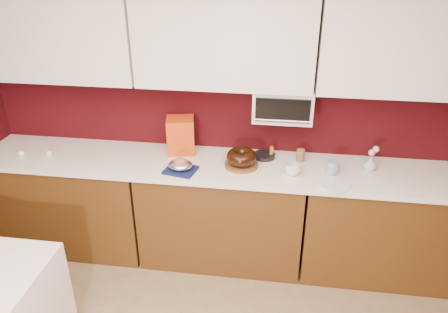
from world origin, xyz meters
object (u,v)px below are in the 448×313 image
at_px(coffee_mug, 293,168).
at_px(bundt_cake, 242,157).
at_px(flower_vase, 370,163).
at_px(blue_jar, 332,168).
at_px(pandoro_box, 181,135).
at_px(foil_ham_nest, 180,165).
at_px(toaster_oven, 283,103).

bearing_deg(coffee_mug, bundt_cake, 168.03).
relative_size(coffee_mug, flower_vase, 0.93).
xyz_separation_m(coffee_mug, flower_vase, (0.59, 0.16, 0.00)).
height_order(bundt_cake, blue_jar, bundt_cake).
distance_m(pandoro_box, blue_jar, 1.24).
bearing_deg(flower_vase, blue_jar, -160.35).
relative_size(bundt_cake, foil_ham_nest, 1.25).
height_order(pandoro_box, coffee_mug, pandoro_box).
bearing_deg(foil_ham_nest, toaster_oven, 23.40).
height_order(bundt_cake, coffee_mug, bundt_cake).
bearing_deg(foil_ham_nest, blue_jar, 6.09).
bearing_deg(foil_ham_nest, coffee_mug, 4.21).
height_order(foil_ham_nest, flower_vase, flower_vase).
height_order(foil_ham_nest, pandoro_box, pandoro_box).
bearing_deg(toaster_oven, pandoro_box, 179.22).
distance_m(foil_ham_nest, coffee_mug, 0.85).
relative_size(foil_ham_nest, blue_jar, 1.81).
relative_size(bundt_cake, pandoro_box, 0.79).
bearing_deg(pandoro_box, coffee_mug, -28.37).
bearing_deg(coffee_mug, pandoro_box, 163.53).
height_order(toaster_oven, bundt_cake, toaster_oven).
bearing_deg(foil_ham_nest, pandoro_box, 102.06).
bearing_deg(blue_jar, coffee_mug, -168.63).
relative_size(pandoro_box, flower_vase, 2.52).
distance_m(bundt_cake, flower_vase, 0.99).
distance_m(bundt_cake, blue_jar, 0.69).
bearing_deg(flower_vase, foil_ham_nest, -171.05).
bearing_deg(bundt_cake, flower_vase, 4.66).
relative_size(bundt_cake, blue_jar, 2.26).
xyz_separation_m(toaster_oven, blue_jar, (0.40, -0.20, -0.42)).
bearing_deg(coffee_mug, flower_vase, 15.56).
bearing_deg(flower_vase, pandoro_box, 175.91).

